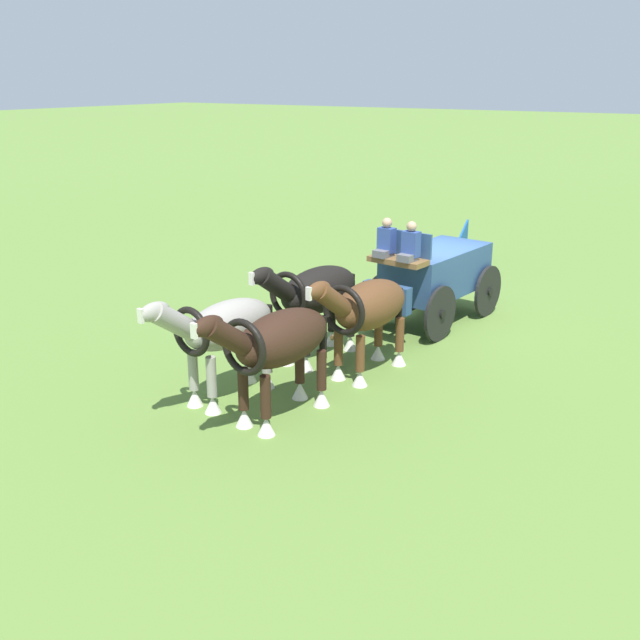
{
  "coord_description": "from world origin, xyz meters",
  "views": [
    {
      "loc": [
        15.83,
        6.89,
        5.71
      ],
      "look_at": [
        4.49,
        -0.42,
        1.2
      ],
      "focal_mm": 41.22,
      "sensor_mm": 36.0,
      "label": 1
    }
  ],
  "objects_px": {
    "show_wagon": "(433,273)",
    "draft_horse_lead_off": "(223,330)",
    "draft_horse_lead_near": "(277,343)",
    "draft_horse_rear_near": "(367,309)",
    "draft_horse_rear_off": "(315,294)"
  },
  "relations": [
    {
      "from": "show_wagon",
      "to": "draft_horse_lead_near",
      "type": "bearing_deg",
      "value": -0.13
    },
    {
      "from": "draft_horse_rear_off",
      "to": "draft_horse_lead_off",
      "type": "xyz_separation_m",
      "value": [
        2.6,
        -0.28,
        -0.07
      ]
    },
    {
      "from": "draft_horse_rear_off",
      "to": "draft_horse_lead_near",
      "type": "height_order",
      "value": "draft_horse_rear_off"
    },
    {
      "from": "draft_horse_rear_off",
      "to": "draft_horse_lead_off",
      "type": "height_order",
      "value": "draft_horse_rear_off"
    },
    {
      "from": "draft_horse_lead_off",
      "to": "draft_horse_lead_near",
      "type": "bearing_deg",
      "value": 84.48
    },
    {
      "from": "show_wagon",
      "to": "draft_horse_lead_off",
      "type": "distance_m",
      "value": 6.28
    },
    {
      "from": "draft_horse_lead_near",
      "to": "draft_horse_lead_off",
      "type": "height_order",
      "value": "draft_horse_lead_near"
    },
    {
      "from": "draft_horse_rear_off",
      "to": "draft_horse_rear_near",
      "type": "bearing_deg",
      "value": 83.92
    },
    {
      "from": "draft_horse_lead_off",
      "to": "show_wagon",
      "type": "bearing_deg",
      "value": 167.98
    },
    {
      "from": "draft_horse_lead_off",
      "to": "draft_horse_rear_off",
      "type": "bearing_deg",
      "value": 173.92
    },
    {
      "from": "show_wagon",
      "to": "draft_horse_rear_near",
      "type": "xyz_separation_m",
      "value": [
        3.68,
        0.26,
        0.14
      ]
    },
    {
      "from": "show_wagon",
      "to": "draft_horse_rear_off",
      "type": "xyz_separation_m",
      "value": [
        3.54,
        -1.03,
        0.2
      ]
    },
    {
      "from": "draft_horse_lead_near",
      "to": "show_wagon",
      "type": "bearing_deg",
      "value": 179.87
    },
    {
      "from": "draft_horse_rear_off",
      "to": "draft_horse_lead_near",
      "type": "relative_size",
      "value": 1.02
    },
    {
      "from": "show_wagon",
      "to": "draft_horse_lead_off",
      "type": "height_order",
      "value": "show_wagon"
    }
  ]
}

